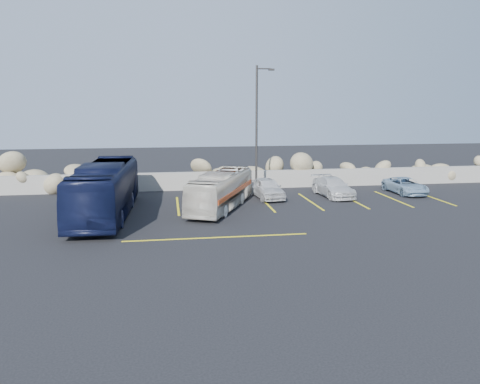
{
  "coord_description": "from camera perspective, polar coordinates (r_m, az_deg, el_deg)",
  "views": [
    {
      "loc": [
        -2.97,
        -19.17,
        5.62
      ],
      "look_at": [
        0.61,
        4.0,
        1.26
      ],
      "focal_mm": 35.0,
      "sensor_mm": 36.0,
      "label": 1
    }
  ],
  "objects": [
    {
      "name": "car_c",
      "position": [
        29.79,
        11.27,
        0.6
      ],
      "size": [
        1.94,
        4.12,
        1.16
      ],
      "primitive_type": "imported",
      "rotation": [
        0.0,
        0.0,
        0.08
      ],
      "color": "silver",
      "rests_on": "ground"
    },
    {
      "name": "lamppost",
      "position": [
        29.23,
        2.14,
        7.93
      ],
      "size": [
        1.14,
        0.18,
        8.0
      ],
      "color": "#322F2D",
      "rests_on": "ground"
    },
    {
      "name": "car_a",
      "position": [
        28.67,
        3.32,
        0.48
      ],
      "size": [
        1.8,
        3.78,
        1.25
      ],
      "primitive_type": "imported",
      "rotation": [
        0.0,
        0.0,
        0.09
      ],
      "color": "silver",
      "rests_on": "ground"
    },
    {
      "name": "parking_lines",
      "position": [
        26.49,
        8.13,
        -1.8
      ],
      "size": [
        18.16,
        9.36,
        0.01
      ],
      "color": "yellow",
      "rests_on": "ground"
    },
    {
      "name": "seawall",
      "position": [
        31.71,
        -3.31,
        1.41
      ],
      "size": [
        60.0,
        0.4,
        1.2
      ],
      "primitive_type": "cube",
      "color": "gray",
      "rests_on": "ground"
    },
    {
      "name": "riprap_pile",
      "position": [
        32.79,
        -3.52,
        2.95
      ],
      "size": [
        54.0,
        2.8,
        2.6
      ],
      "primitive_type": null,
      "color": "#998764",
      "rests_on": "ground"
    },
    {
      "name": "ground",
      "position": [
        20.2,
        0.02,
        -5.61
      ],
      "size": [
        90.0,
        90.0,
        0.0
      ],
      "primitive_type": "plane",
      "color": "black",
      "rests_on": "ground"
    },
    {
      "name": "vintage_bus",
      "position": [
        25.69,
        -2.3,
        0.22
      ],
      "size": [
        4.51,
        7.4,
        2.04
      ],
      "primitive_type": "imported",
      "rotation": [
        0.0,
        0.0,
        -0.41
      ],
      "color": "beige",
      "rests_on": "ground"
    },
    {
      "name": "car_d",
      "position": [
        31.97,
        19.51,
        0.73
      ],
      "size": [
        1.81,
        3.72,
        1.02
      ],
      "primitive_type": "imported",
      "rotation": [
        0.0,
        0.0,
        0.03
      ],
      "color": "#83A1BA",
      "rests_on": "ground"
    },
    {
      "name": "tour_coach",
      "position": [
        24.85,
        -16.08,
        0.29
      ],
      "size": [
        2.67,
        9.97,
        2.76
      ],
      "primitive_type": "imported",
      "rotation": [
        0.0,
        0.0,
        -0.04
      ],
      "color": "black",
      "rests_on": "ground"
    }
  ]
}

